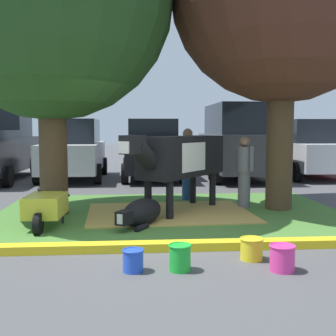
{
  "coord_description": "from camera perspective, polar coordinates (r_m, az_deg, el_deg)",
  "views": [
    {
      "loc": [
        -0.27,
        -6.59,
        1.7
      ],
      "look_at": [
        0.45,
        2.18,
        0.9
      ],
      "focal_mm": 46.23,
      "sensor_mm": 36.0,
      "label": 1
    }
  ],
  "objects": [
    {
      "name": "ground_plane",
      "position": [
        6.81,
        -2.3,
        -9.26
      ],
      "size": [
        80.0,
        80.0,
        0.0
      ],
      "primitive_type": "plane",
      "color": "#4C4C4F"
    },
    {
      "name": "bucket_pink",
      "position": [
        5.45,
        14.84,
        -11.33
      ],
      "size": [
        0.32,
        0.32,
        0.32
      ],
      "color": "#EA3893",
      "rests_on": "ground"
    },
    {
      "name": "wheelbarrow",
      "position": [
        7.66,
        -15.88,
        -4.88
      ],
      "size": [
        0.64,
        1.61,
        0.63
      ],
      "color": "gold",
      "rests_on": "ground"
    },
    {
      "name": "sedan_silver",
      "position": [
        14.88,
        -12.33,
        2.31
      ],
      "size": [
        2.03,
        4.4,
        2.02
      ],
      "color": "silver",
      "rests_on": "ground"
    },
    {
      "name": "curb_yellow",
      "position": [
        6.18,
        2.54,
        -10.18
      ],
      "size": [
        8.13,
        0.24,
        0.12
      ],
      "primitive_type": "cube",
      "color": "yellow",
      "rests_on": "ground"
    },
    {
      "name": "cow_holstein",
      "position": [
        8.65,
        1.56,
        1.45
      ],
      "size": [
        2.22,
        2.7,
        1.59
      ],
      "color": "black",
      "rests_on": "ground"
    },
    {
      "name": "hay_bedding",
      "position": [
        8.66,
        0.16,
        -5.95
      ],
      "size": [
        3.32,
        2.56,
        0.04
      ],
      "primitive_type": "cube",
      "rotation": [
        0.0,
        0.0,
        0.05
      ],
      "color": "tan",
      "rests_on": "ground"
    },
    {
      "name": "hatchback_white",
      "position": [
        16.05,
        17.8,
        2.39
      ],
      "size": [
        2.03,
        4.4,
        2.02
      ],
      "color": "silver",
      "rests_on": "ground"
    },
    {
      "name": "bucket_blue",
      "position": [
        5.28,
        -4.62,
        -11.98
      ],
      "size": [
        0.27,
        0.27,
        0.27
      ],
      "color": "blue",
      "rests_on": "ground"
    },
    {
      "name": "suv_dark_grey",
      "position": [
        14.86,
        9.02,
        3.47
      ],
      "size": [
        2.13,
        4.6,
        2.52
      ],
      "color": "#3D3D42",
      "rests_on": "ground"
    },
    {
      "name": "bucket_yellow",
      "position": [
        5.81,
        10.97,
        -10.36
      ],
      "size": [
        0.31,
        0.31,
        0.29
      ],
      "color": "yellow",
      "rests_on": "ground"
    },
    {
      "name": "person_visitor_near",
      "position": [
        9.36,
        10.03,
        -0.29
      ],
      "size": [
        0.34,
        0.48,
        1.53
      ],
      "color": "slate",
      "rests_on": "ground"
    },
    {
      "name": "grass_island",
      "position": [
        8.74,
        0.36,
        -5.95
      ],
      "size": [
        6.93,
        4.96,
        0.02
      ],
      "primitive_type": "cube",
      "color": "#477A33",
      "rests_on": "ground"
    },
    {
      "name": "bucket_green",
      "position": [
        5.28,
        1.58,
        -11.64
      ],
      "size": [
        0.28,
        0.28,
        0.32
      ],
      "color": "green",
      "rests_on": "ground"
    },
    {
      "name": "calf_lying",
      "position": [
        7.59,
        -3.54,
        -5.91
      ],
      "size": [
        0.97,
        1.29,
        0.48
      ],
      "color": "black",
      "rests_on": "ground"
    },
    {
      "name": "person_handler",
      "position": [
        10.23,
        2.6,
        0.83
      ],
      "size": [
        0.53,
        0.34,
        1.71
      ],
      "color": "#23478C",
      "rests_on": "ground"
    },
    {
      "name": "sedan_blue",
      "position": [
        14.77,
        -2.12,
        2.41
      ],
      "size": [
        2.03,
        4.4,
        2.02
      ],
      "color": "black",
      "rests_on": "ground"
    }
  ]
}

